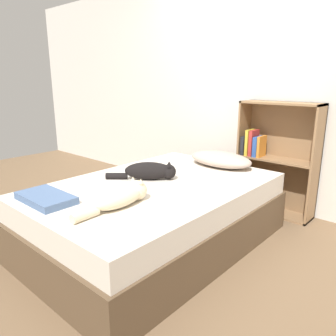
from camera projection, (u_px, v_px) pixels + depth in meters
name	position (u px, v px, depth m)	size (l,w,h in m)	color
ground_plane	(156.00, 242.00, 2.76)	(8.00, 8.00, 0.00)	brown
wall_back	(249.00, 87.00, 3.48)	(8.00, 0.06, 2.50)	silver
bed	(156.00, 214.00, 2.69)	(1.34, 2.03, 0.52)	brown
pillow	(220.00, 159.00, 3.13)	(0.63, 0.35, 0.14)	#B29E8E
cat_light	(122.00, 197.00, 2.16)	(0.18, 0.60, 0.16)	beige
cat_dark	(151.00, 171.00, 2.72)	(0.49, 0.44, 0.15)	black
bookshelf	(275.00, 157.00, 3.30)	(0.77, 0.26, 1.12)	#8E6B47
blanket_fold	(46.00, 198.00, 2.24)	(0.43, 0.25, 0.05)	#4C668E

